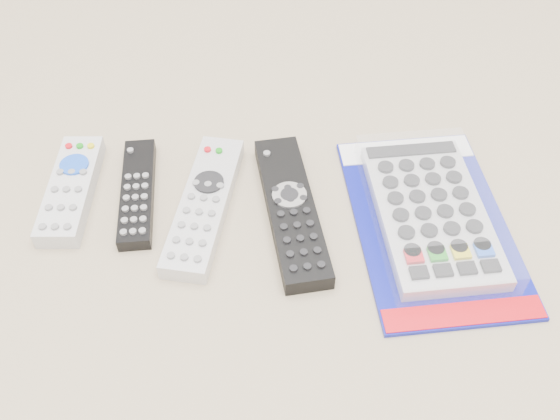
{
  "coord_description": "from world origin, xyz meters",
  "views": [
    {
      "loc": [
        0.04,
        -0.49,
        0.57
      ],
      "look_at": [
        0.04,
        0.0,
        0.01
      ],
      "focal_mm": 40.0,
      "sensor_mm": 36.0,
      "label": 1
    }
  ],
  "objects_px": {
    "remote_silver_dvd": "(204,205)",
    "jumbo_remote_packaged": "(431,212)",
    "remote_large_black": "(291,209)",
    "remote_small_grey": "(71,189)",
    "remote_slim_black": "(137,192)"
  },
  "relations": [
    {
      "from": "remote_silver_dvd",
      "to": "jumbo_remote_packaged",
      "type": "distance_m",
      "value": 0.27
    },
    {
      "from": "remote_large_black",
      "to": "jumbo_remote_packaged",
      "type": "relative_size",
      "value": 0.76
    },
    {
      "from": "remote_small_grey",
      "to": "jumbo_remote_packaged",
      "type": "relative_size",
      "value": 0.55
    },
    {
      "from": "remote_slim_black",
      "to": "jumbo_remote_packaged",
      "type": "bearing_deg",
      "value": -12.08
    },
    {
      "from": "remote_small_grey",
      "to": "remote_silver_dvd",
      "type": "xyz_separation_m",
      "value": [
        0.17,
        -0.02,
        -0.0
      ]
    },
    {
      "from": "remote_small_grey",
      "to": "remote_large_black",
      "type": "height_order",
      "value": "same"
    },
    {
      "from": "remote_small_grey",
      "to": "remote_slim_black",
      "type": "bearing_deg",
      "value": -2.3
    },
    {
      "from": "remote_slim_black",
      "to": "remote_small_grey",
      "type": "bearing_deg",
      "value": 172.06
    },
    {
      "from": "remote_slim_black",
      "to": "jumbo_remote_packaged",
      "type": "height_order",
      "value": "jumbo_remote_packaged"
    },
    {
      "from": "remote_small_grey",
      "to": "remote_silver_dvd",
      "type": "distance_m",
      "value": 0.17
    },
    {
      "from": "remote_slim_black",
      "to": "remote_large_black",
      "type": "relative_size",
      "value": 0.74
    },
    {
      "from": "remote_silver_dvd",
      "to": "remote_large_black",
      "type": "bearing_deg",
      "value": 4.74
    },
    {
      "from": "remote_small_grey",
      "to": "remote_silver_dvd",
      "type": "height_order",
      "value": "same"
    },
    {
      "from": "remote_large_black",
      "to": "remote_slim_black",
      "type": "bearing_deg",
      "value": 161.11
    },
    {
      "from": "remote_small_grey",
      "to": "remote_slim_black",
      "type": "distance_m",
      "value": 0.08
    }
  ]
}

